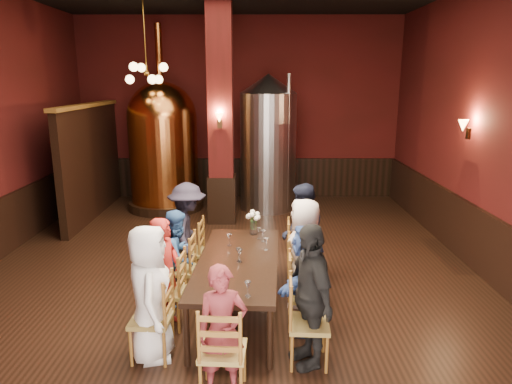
{
  "coord_description": "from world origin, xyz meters",
  "views": [
    {
      "loc": [
        0.45,
        -6.66,
        2.97
      ],
      "look_at": [
        0.43,
        0.2,
        1.28
      ],
      "focal_mm": 32.0,
      "sensor_mm": 36.0,
      "label": 1
    }
  ],
  "objects_px": {
    "dining_table": "(238,264)",
    "steel_vessel": "(268,143)",
    "person_0": "(150,293)",
    "rose_vase": "(254,219)",
    "person_2": "(178,256)",
    "person_1": "(166,273)",
    "copper_kettle": "(163,144)"
  },
  "relations": [
    {
      "from": "steel_vessel",
      "to": "rose_vase",
      "type": "distance_m",
      "value": 4.12
    },
    {
      "from": "dining_table",
      "to": "rose_vase",
      "type": "distance_m",
      "value": 1.05
    },
    {
      "from": "person_0",
      "to": "rose_vase",
      "type": "height_order",
      "value": "person_0"
    },
    {
      "from": "dining_table",
      "to": "person_1",
      "type": "height_order",
      "value": "person_1"
    },
    {
      "from": "dining_table",
      "to": "rose_vase",
      "type": "height_order",
      "value": "rose_vase"
    },
    {
      "from": "dining_table",
      "to": "rose_vase",
      "type": "relative_size",
      "value": 6.68
    },
    {
      "from": "person_0",
      "to": "copper_kettle",
      "type": "height_order",
      "value": "copper_kettle"
    },
    {
      "from": "person_0",
      "to": "copper_kettle",
      "type": "distance_m",
      "value": 6.16
    },
    {
      "from": "person_2",
      "to": "rose_vase",
      "type": "height_order",
      "value": "person_2"
    },
    {
      "from": "dining_table",
      "to": "steel_vessel",
      "type": "height_order",
      "value": "steel_vessel"
    },
    {
      "from": "rose_vase",
      "to": "copper_kettle",
      "type": "bearing_deg",
      "value": 117.4
    },
    {
      "from": "person_0",
      "to": "steel_vessel",
      "type": "distance_m",
      "value": 6.22
    },
    {
      "from": "dining_table",
      "to": "copper_kettle",
      "type": "height_order",
      "value": "copper_kettle"
    },
    {
      "from": "dining_table",
      "to": "copper_kettle",
      "type": "distance_m",
      "value": 5.5
    },
    {
      "from": "person_2",
      "to": "rose_vase",
      "type": "relative_size",
      "value": 3.52
    },
    {
      "from": "copper_kettle",
      "to": "rose_vase",
      "type": "distance_m",
      "value": 4.63
    },
    {
      "from": "person_1",
      "to": "rose_vase",
      "type": "xyz_separation_m",
      "value": [
        1.05,
        1.27,
        0.3
      ]
    },
    {
      "from": "person_2",
      "to": "dining_table",
      "type": "bearing_deg",
      "value": -103.02
    },
    {
      "from": "person_1",
      "to": "copper_kettle",
      "type": "relative_size",
      "value": 0.33
    },
    {
      "from": "rose_vase",
      "to": "dining_table",
      "type": "bearing_deg",
      "value": -100.74
    },
    {
      "from": "person_1",
      "to": "person_2",
      "type": "bearing_deg",
      "value": 10.69
    },
    {
      "from": "rose_vase",
      "to": "person_2",
      "type": "bearing_deg",
      "value": -148.9
    },
    {
      "from": "person_1",
      "to": "dining_table",
      "type": "bearing_deg",
      "value": -58.09
    },
    {
      "from": "person_1",
      "to": "person_0",
      "type": "bearing_deg",
      "value": -169.31
    },
    {
      "from": "person_1",
      "to": "steel_vessel",
      "type": "height_order",
      "value": "steel_vessel"
    },
    {
      "from": "copper_kettle",
      "to": "steel_vessel",
      "type": "relative_size",
      "value": 1.34
    },
    {
      "from": "person_1",
      "to": "person_2",
      "type": "distance_m",
      "value": 0.66
    },
    {
      "from": "person_0",
      "to": "person_2",
      "type": "xyz_separation_m",
      "value": [
        0.07,
        1.33,
        -0.11
      ]
    },
    {
      "from": "person_0",
      "to": "steel_vessel",
      "type": "bearing_deg",
      "value": -23.97
    },
    {
      "from": "dining_table",
      "to": "steel_vessel",
      "type": "xyz_separation_m",
      "value": [
        0.49,
        5.06,
        0.87
      ]
    },
    {
      "from": "person_0",
      "to": "person_1",
      "type": "xyz_separation_m",
      "value": [
        0.04,
        0.67,
        -0.06
      ]
    },
    {
      "from": "dining_table",
      "to": "person_1",
      "type": "bearing_deg",
      "value": -158.78
    }
  ]
}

